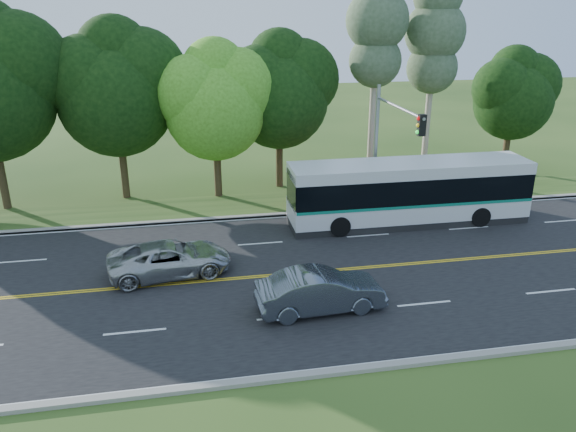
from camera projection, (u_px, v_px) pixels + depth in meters
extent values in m
plane|color=#2B4818|center=(283.00, 275.00, 24.31)|extent=(120.00, 120.00, 0.00)
cube|color=black|center=(283.00, 275.00, 24.31)|extent=(60.00, 14.00, 0.02)
cube|color=gray|center=(260.00, 216.00, 30.85)|extent=(60.00, 0.30, 0.15)
cube|color=gray|center=(322.00, 373.00, 17.71)|extent=(60.00, 0.30, 0.15)
cube|color=#2B4818|center=(256.00, 205.00, 32.56)|extent=(60.00, 4.00, 0.10)
cube|color=gold|center=(283.00, 275.00, 24.23)|extent=(57.00, 0.10, 0.00)
cube|color=gold|center=(282.00, 274.00, 24.38)|extent=(57.00, 0.10, 0.00)
cube|color=silver|center=(135.00, 332.00, 20.06)|extent=(2.20, 0.12, 0.00)
cube|color=silver|center=(286.00, 317.00, 21.00)|extent=(2.20, 0.12, 0.00)
cube|color=silver|center=(424.00, 304.00, 21.94)|extent=(2.20, 0.12, 0.00)
cube|color=silver|center=(551.00, 291.00, 22.88)|extent=(2.20, 0.12, 0.00)
cube|color=silver|center=(21.00, 261.00, 25.55)|extent=(2.20, 0.12, 0.00)
cube|color=silver|center=(145.00, 252.00, 26.49)|extent=(2.20, 0.12, 0.00)
cube|color=silver|center=(260.00, 243.00, 27.43)|extent=(2.20, 0.12, 0.00)
cube|color=silver|center=(368.00, 235.00, 28.37)|extent=(2.20, 0.12, 0.00)
cube|color=silver|center=(469.00, 228.00, 29.31)|extent=(2.20, 0.12, 0.00)
cube|color=silver|center=(563.00, 221.00, 30.25)|extent=(2.20, 0.12, 0.00)
cube|color=silver|center=(261.00, 219.00, 30.60)|extent=(57.00, 0.12, 0.00)
cube|color=silver|center=(320.00, 369.00, 18.01)|extent=(57.00, 0.12, 0.00)
cylinder|color=#2F2315|center=(2.00, 176.00, 31.32)|extent=(0.44, 0.44, 3.96)
sphere|color=black|center=(16.00, 66.00, 29.76)|extent=(5.76, 5.76, 5.76)
cylinder|color=#2F2315|center=(124.00, 168.00, 33.42)|extent=(0.44, 0.44, 3.60)
sphere|color=black|center=(116.00, 99.00, 31.96)|extent=(6.60, 6.60, 6.60)
sphere|color=black|center=(141.00, 74.00, 32.02)|extent=(5.28, 5.28, 5.28)
sphere|color=black|center=(89.00, 79.00, 31.14)|extent=(4.95, 4.95, 4.95)
sphere|color=black|center=(114.00, 53.00, 31.46)|extent=(4.29, 4.29, 4.29)
cylinder|color=#2F2315|center=(218.00, 171.00, 33.50)|extent=(0.44, 0.44, 3.24)
sphere|color=#43841B|center=(215.00, 110.00, 32.20)|extent=(5.80, 5.80, 5.80)
sphere|color=#43841B|center=(236.00, 88.00, 32.29)|extent=(4.64, 4.64, 4.64)
sphere|color=#43841B|center=(194.00, 93.00, 31.46)|extent=(4.35, 4.35, 4.35)
sphere|color=#43841B|center=(214.00, 71.00, 31.82)|extent=(3.77, 3.77, 3.77)
cylinder|color=#2F2315|center=(279.00, 160.00, 35.53)|extent=(0.44, 0.44, 3.42)
sphere|color=black|center=(279.00, 100.00, 34.18)|extent=(6.00, 6.00, 6.00)
sphere|color=black|center=(300.00, 78.00, 34.26)|extent=(4.80, 4.80, 4.80)
sphere|color=black|center=(260.00, 83.00, 33.42)|extent=(4.50, 4.50, 4.50)
sphere|color=black|center=(279.00, 61.00, 33.76)|extent=(3.90, 3.90, 3.90)
cylinder|color=#AA9F89|center=(373.00, 107.00, 35.42)|extent=(0.40, 0.40, 9.80)
sphere|color=#3A4D30|center=(375.00, 61.00, 34.43)|extent=(3.23, 3.23, 3.23)
sphere|color=#3A4D30|center=(377.00, 20.00, 33.58)|extent=(3.80, 3.80, 3.80)
cylinder|color=#AA9F89|center=(428.00, 109.00, 36.69)|extent=(0.40, 0.40, 9.10)
sphere|color=#3A4D30|center=(432.00, 68.00, 35.77)|extent=(3.23, 3.23, 3.23)
sphere|color=#3A4D30|center=(435.00, 32.00, 34.98)|extent=(3.80, 3.80, 3.80)
cylinder|color=#2F2315|center=(506.00, 150.00, 38.79)|extent=(0.44, 0.44, 3.06)
sphere|color=black|center=(513.00, 101.00, 37.60)|extent=(5.20, 5.20, 5.20)
sphere|color=black|center=(528.00, 84.00, 37.71)|extent=(4.16, 4.16, 4.16)
sphere|color=black|center=(502.00, 88.00, 36.91)|extent=(3.90, 3.90, 3.90)
sphere|color=black|center=(515.00, 70.00, 37.29)|extent=(3.38, 3.38, 3.38)
sphere|color=maroon|center=(309.00, 195.00, 32.09)|extent=(1.50, 1.50, 1.50)
sphere|color=maroon|center=(326.00, 194.00, 32.26)|extent=(1.50, 1.50, 1.50)
sphere|color=maroon|center=(343.00, 193.00, 32.43)|extent=(1.50, 1.50, 1.50)
sphere|color=maroon|center=(360.00, 192.00, 32.61)|extent=(1.50, 1.50, 1.50)
sphere|color=maroon|center=(376.00, 191.00, 32.78)|extent=(1.50, 1.50, 1.50)
sphere|color=maroon|center=(392.00, 190.00, 32.95)|extent=(1.50, 1.50, 1.50)
sphere|color=maroon|center=(408.00, 189.00, 33.12)|extent=(1.50, 1.50, 1.50)
sphere|color=maroon|center=(424.00, 188.00, 33.29)|extent=(1.50, 1.50, 1.50)
sphere|color=maroon|center=(440.00, 187.00, 33.46)|extent=(1.50, 1.50, 1.50)
cube|color=olive|center=(429.00, 201.00, 32.75)|extent=(3.50, 1.40, 0.40)
cylinder|color=#919399|center=(376.00, 149.00, 30.89)|extent=(0.20, 0.20, 7.00)
cylinder|color=#919399|center=(399.00, 107.00, 27.13)|extent=(0.14, 6.00, 0.14)
cube|color=black|center=(422.00, 125.00, 24.67)|extent=(0.32, 0.28, 0.95)
sphere|color=red|center=(419.00, 118.00, 24.53)|extent=(0.18, 0.18, 0.18)
sphere|color=yellow|center=(418.00, 125.00, 24.64)|extent=(0.18, 0.18, 0.18)
sphere|color=#19D833|center=(417.00, 132.00, 24.75)|extent=(0.18, 0.18, 0.18)
cube|color=silver|center=(408.00, 206.00, 29.81)|extent=(12.67, 2.76, 1.05)
cube|color=black|center=(409.00, 185.00, 29.39)|extent=(12.60, 2.80, 1.31)
cube|color=silver|center=(411.00, 168.00, 29.06)|extent=(12.67, 2.76, 0.59)
cube|color=#0D785F|center=(408.00, 198.00, 29.65)|extent=(12.60, 2.81, 0.15)
cube|color=black|center=(292.00, 190.00, 28.32)|extent=(0.07, 2.47, 1.80)
cube|color=#19E54C|center=(292.00, 171.00, 27.96)|extent=(0.06, 1.61, 0.23)
cube|color=black|center=(407.00, 219.00, 30.06)|extent=(12.67, 2.66, 0.37)
cylinder|color=black|center=(340.00, 226.00, 28.11)|extent=(1.06, 0.30, 1.05)
cylinder|color=black|center=(328.00, 209.00, 30.43)|extent=(1.06, 0.30, 1.05)
cylinder|color=black|center=(480.00, 217.00, 29.37)|extent=(1.06, 0.30, 1.05)
cylinder|color=black|center=(458.00, 201.00, 31.69)|extent=(1.06, 0.30, 1.05)
imported|color=slate|center=(321.00, 291.00, 21.24)|extent=(4.96, 2.01, 1.60)
imported|color=#AFB2B3|center=(170.00, 259.00, 24.10)|extent=(5.49, 3.10, 1.45)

